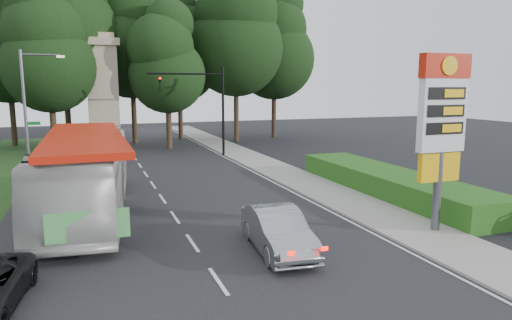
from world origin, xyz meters
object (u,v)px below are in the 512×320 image
object	(u,v)px
gas_station_pylon	(442,119)
traffic_signal_mast	(207,99)
sedan_silver	(278,231)
streetlight_signs	(28,105)
transit_bus	(87,174)
monument	(103,93)

from	to	relation	value
gas_station_pylon	traffic_signal_mast	size ratio (longest dim) A/B	0.95
gas_station_pylon	traffic_signal_mast	distance (m)	22.29
sedan_silver	traffic_signal_mast	bearing A→B (deg)	87.15
streetlight_signs	transit_bus	size ratio (longest dim) A/B	0.62
traffic_signal_mast	transit_bus	distance (m)	17.39
traffic_signal_mast	streetlight_signs	distance (m)	12.83
gas_station_pylon	traffic_signal_mast	xyz separation A→B (m)	(-3.52, 22.00, 0.22)
streetlight_signs	transit_bus	distance (m)	13.24
gas_station_pylon	monument	xyz separation A→B (m)	(-11.20, 28.01, 0.66)
traffic_signal_mast	sedan_silver	world-z (taller)	traffic_signal_mast
gas_station_pylon	streetlight_signs	size ratio (longest dim) A/B	0.86
gas_station_pylon	traffic_signal_mast	world-z (taller)	traffic_signal_mast
gas_station_pylon	sedan_silver	size ratio (longest dim) A/B	1.51
streetlight_signs	monument	xyz separation A→B (m)	(4.99, 7.99, 0.67)
sedan_silver	gas_station_pylon	bearing A→B (deg)	3.28
streetlight_signs	sedan_silver	size ratio (longest dim) A/B	1.77
gas_station_pylon	streetlight_signs	world-z (taller)	streetlight_signs
streetlight_signs	sedan_silver	bearing A→B (deg)	-64.13
traffic_signal_mast	monument	xyz separation A→B (m)	(-7.68, 6.00, 0.43)
gas_station_pylon	monument	bearing A→B (deg)	111.80
traffic_signal_mast	sedan_silver	bearing A→B (deg)	-98.02
monument	transit_bus	distance (m)	20.81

